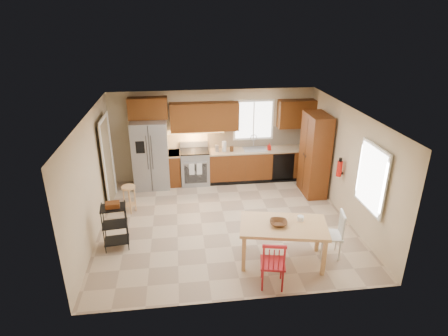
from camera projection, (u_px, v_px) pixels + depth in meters
floor at (225, 222)px, 8.45m from camera, size 5.50×5.50×0.00m
ceiling at (225, 114)px, 7.48m from camera, size 5.50×5.00×0.02m
wall_back at (214, 135)px, 10.25m from camera, size 5.50×0.02×2.50m
wall_front at (246, 235)px, 5.68m from camera, size 5.50×0.02×2.50m
wall_left at (92, 178)px, 7.65m from camera, size 0.02×5.00×2.50m
wall_right at (348, 165)px, 8.28m from camera, size 0.02×5.00×2.50m
refrigerator at (151, 154)px, 9.84m from camera, size 0.92×0.75×1.82m
range_stove at (195, 167)px, 10.20m from camera, size 0.76×0.63×0.92m
base_cabinet_narrow at (175, 168)px, 10.16m from camera, size 0.30×0.60×0.90m
base_cabinet_run at (261, 164)px, 10.43m from camera, size 2.92×0.60×0.90m
dishwasher at (283, 167)px, 10.23m from camera, size 0.60×0.02×0.78m
backsplash at (260, 136)px, 10.41m from camera, size 2.92×0.03×0.55m
upper_over_fridge at (148, 108)px, 9.56m from camera, size 1.00×0.35×0.55m
upper_left_block at (204, 117)px, 9.84m from camera, size 1.80×0.35×0.75m
upper_right_block at (296, 114)px, 10.13m from camera, size 1.00×0.35×0.75m
window_back at (253, 120)px, 10.20m from camera, size 1.12×0.04×1.12m
sink at (255, 151)px, 10.25m from camera, size 0.62×0.46×0.16m
undercab_glow at (194, 132)px, 9.93m from camera, size 1.60×0.30×0.01m
soap_bottle at (269, 147)px, 10.15m from camera, size 0.09×0.09×0.19m
paper_towel at (224, 146)px, 10.04m from camera, size 0.12×0.12×0.28m
canister_steel at (217, 148)px, 10.04m from camera, size 0.11×0.11×0.18m
canister_wood at (232, 149)px, 10.06m from camera, size 0.10×0.10×0.14m
pantry at (315, 155)px, 9.42m from camera, size 0.50×0.95×2.10m
fire_extinguisher at (339, 169)px, 8.46m from camera, size 0.12×0.12×0.36m
window_right at (372, 178)px, 7.14m from camera, size 0.04×1.02×1.32m
doorway at (107, 163)px, 8.92m from camera, size 0.04×0.95×2.10m
dining_table at (282, 243)px, 7.00m from camera, size 1.73×1.19×0.77m
chair_red at (273, 262)px, 6.33m from camera, size 0.51×0.51×0.93m
chair_white at (330, 234)px, 7.12m from camera, size 0.51×0.51×0.93m
table_bowl at (278, 225)px, 6.83m from camera, size 0.38×0.38×0.08m
table_jar at (300, 219)px, 6.96m from camera, size 0.14×0.14×0.14m
bar_stool at (130, 199)px, 8.75m from camera, size 0.39×0.39×0.66m
utility_cart at (115, 227)px, 7.36m from camera, size 0.52×0.42×0.96m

